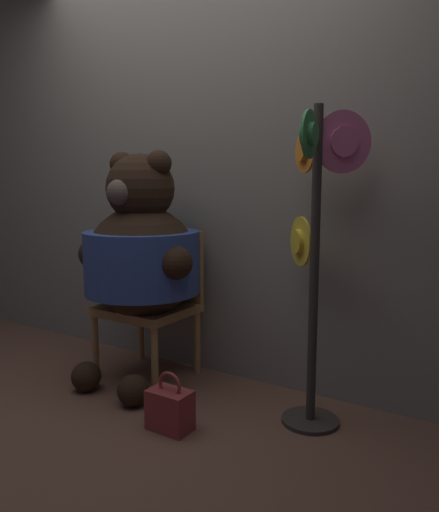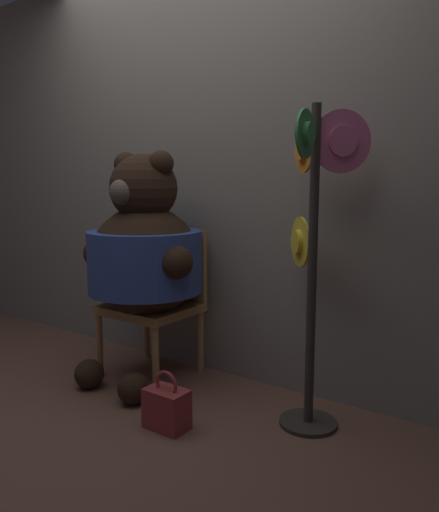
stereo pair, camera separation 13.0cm
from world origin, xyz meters
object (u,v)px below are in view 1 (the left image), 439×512
at_px(chair, 155,296).
at_px(hat_display_rack, 315,241).
at_px(teddy_bear, 141,254).
at_px(handbag_on_ground, 170,409).

relative_size(chair, hat_display_rack, 0.58).
distance_m(teddy_bear, handbag_on_ground, 0.91).
height_order(chair, handbag_on_ground, chair).
xyz_separation_m(chair, handbag_on_ground, (0.54, -0.54, -0.38)).
bearing_deg(hat_display_rack, chair, 175.72).
xyz_separation_m(chair, hat_display_rack, (1.06, -0.08, 0.41)).
bearing_deg(chair, handbag_on_ground, -45.00).
height_order(chair, hat_display_rack, hat_display_rack).
relative_size(chair, handbag_on_ground, 3.07).
relative_size(teddy_bear, hat_display_rack, 0.89).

